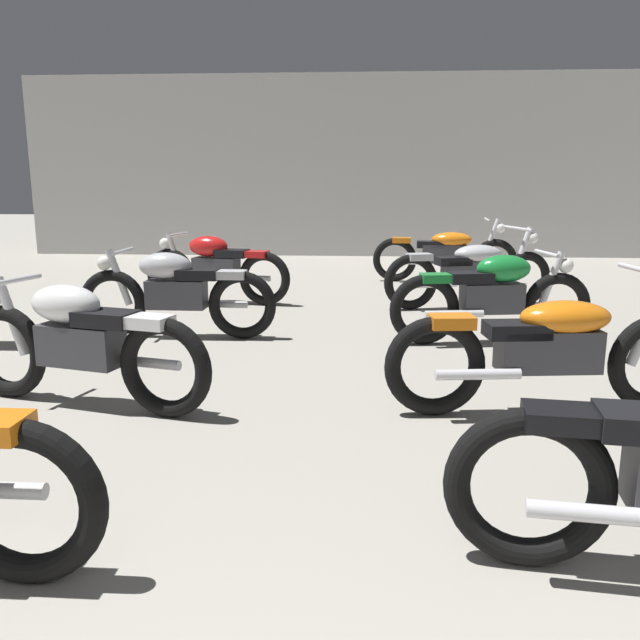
# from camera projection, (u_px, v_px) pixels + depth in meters

# --- Properties ---
(back_wall) EXTENTS (13.17, 0.24, 3.60)m
(back_wall) POSITION_uv_depth(u_px,v_px,m) (348.00, 167.00, 13.18)
(back_wall) COLOR #BCBAB7
(back_wall) RESTS_ON ground
(motorcycle_left_row_2) EXTENTS (1.93, 0.68, 0.88)m
(motorcycle_left_row_2) POSITION_uv_depth(u_px,v_px,m) (80.00, 341.00, 4.42)
(motorcycle_left_row_2) COLOR black
(motorcycle_left_row_2) RESTS_ON ground
(motorcycle_left_row_3) EXTENTS (1.97, 0.48, 0.88)m
(motorcycle_left_row_3) POSITION_uv_depth(u_px,v_px,m) (176.00, 292.00, 6.39)
(motorcycle_left_row_3) COLOR black
(motorcycle_left_row_3) RESTS_ON ground
(motorcycle_left_row_4) EXTENTS (1.95, 0.61, 0.88)m
(motorcycle_left_row_4) POSITION_uv_depth(u_px,v_px,m) (216.00, 267.00, 8.25)
(motorcycle_left_row_4) COLOR black
(motorcycle_left_row_4) RESTS_ON ground
(motorcycle_right_row_2) EXTENTS (2.17, 0.68, 0.97)m
(motorcycle_right_row_2) POSITION_uv_depth(u_px,v_px,m) (550.00, 348.00, 4.28)
(motorcycle_right_row_2) COLOR black
(motorcycle_right_row_2) RESTS_ON ground
(motorcycle_right_row_3) EXTENTS (1.96, 0.59, 0.88)m
(motorcycle_right_row_3) POSITION_uv_depth(u_px,v_px,m) (493.00, 296.00, 6.18)
(motorcycle_right_row_3) COLOR black
(motorcycle_right_row_3) RESTS_ON ground
(motorcycle_right_row_4) EXTENTS (2.12, 0.86, 0.97)m
(motorcycle_right_row_4) POSITION_uv_depth(u_px,v_px,m) (471.00, 271.00, 7.94)
(motorcycle_right_row_4) COLOR black
(motorcycle_right_row_4) RESTS_ON ground
(motorcycle_right_row_5) EXTENTS (2.17, 0.68, 0.97)m
(motorcycle_right_row_5) POSITION_uv_depth(u_px,v_px,m) (445.00, 253.00, 9.90)
(motorcycle_right_row_5) COLOR black
(motorcycle_right_row_5) RESTS_ON ground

